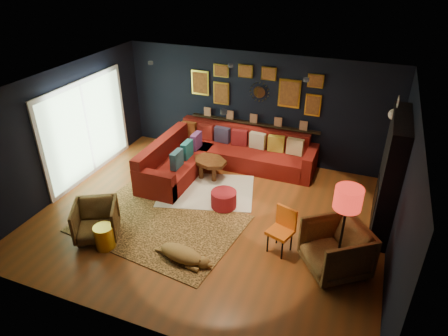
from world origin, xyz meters
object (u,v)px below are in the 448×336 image
(gold_stool, at_px, (105,237))
(floor_lamp, at_px, (348,202))
(orange_chair, at_px, (283,227))
(pouf, at_px, (224,199))
(coffee_table, at_px, (210,163))
(dog, at_px, (181,252))
(armchair_left, at_px, (96,219))
(sectional, at_px, (216,157))
(armchair_right, at_px, (336,247))

(gold_stool, relative_size, floor_lamp, 0.28)
(orange_chair, bearing_deg, floor_lamp, 11.95)
(gold_stool, bearing_deg, pouf, 51.77)
(coffee_table, distance_m, dog, 2.81)
(armchair_left, height_order, gold_stool, armchair_left)
(pouf, bearing_deg, orange_chair, -30.13)
(orange_chair, bearing_deg, sectional, 152.18)
(pouf, relative_size, orange_chair, 0.62)
(sectional, distance_m, armchair_left, 3.30)
(sectional, relative_size, armchair_left, 4.49)
(armchair_left, bearing_deg, gold_stool, -61.95)
(sectional, bearing_deg, gold_stool, -102.59)
(pouf, height_order, armchair_right, armchair_right)
(sectional, xyz_separation_m, armchair_right, (3.06, -2.42, 0.14))
(coffee_table, relative_size, gold_stool, 2.31)
(dog, bearing_deg, sectional, 109.79)
(coffee_table, bearing_deg, armchair_left, -111.45)
(coffee_table, height_order, floor_lamp, floor_lamp)
(armchair_left, bearing_deg, sectional, 42.35)
(sectional, xyz_separation_m, orange_chair, (2.15, -2.24, 0.16))
(armchair_left, xyz_separation_m, floor_lamp, (4.16, 0.77, 0.91))
(floor_lamp, bearing_deg, armchair_left, -169.50)
(dog, bearing_deg, pouf, 94.96)
(orange_chair, bearing_deg, armchair_right, 7.36)
(floor_lamp, relative_size, dog, 1.40)
(armchair_left, xyz_separation_m, armchair_right, (4.11, 0.70, 0.09))
(pouf, bearing_deg, sectional, 117.65)
(coffee_table, xyz_separation_m, orange_chair, (2.14, -1.83, 0.12))
(floor_lamp, bearing_deg, dog, -162.02)
(armchair_left, height_order, orange_chair, orange_chair)
(sectional, bearing_deg, armchair_right, -38.32)
(pouf, relative_size, dog, 0.47)
(orange_chair, relative_size, floor_lamp, 0.54)
(armchair_right, xyz_separation_m, floor_lamp, (0.05, 0.07, 0.83))
(gold_stool, bearing_deg, armchair_right, 13.32)
(armchair_right, bearing_deg, floor_lamp, 107.82)
(sectional, bearing_deg, pouf, -62.35)
(armchair_left, xyz_separation_m, gold_stool, (0.31, -0.20, -0.16))
(gold_stool, xyz_separation_m, orange_chair, (2.89, 1.08, 0.27))
(sectional, xyz_separation_m, gold_stool, (-0.74, -3.32, -0.11))
(dog, bearing_deg, armchair_right, 24.81)
(armchair_right, bearing_deg, pouf, -149.57)
(pouf, bearing_deg, armchair_left, -136.73)
(coffee_table, bearing_deg, armchair_right, -33.33)
(armchair_right, xyz_separation_m, orange_chair, (-0.91, 0.18, 0.02))
(armchair_left, bearing_deg, floor_lamp, -18.57)
(gold_stool, xyz_separation_m, floor_lamp, (3.86, 0.97, 1.07))
(sectional, relative_size, gold_stool, 7.84)
(floor_lamp, distance_m, dog, 2.81)
(orange_chair, distance_m, dog, 1.77)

